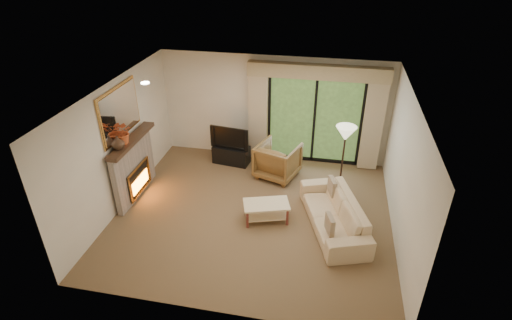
% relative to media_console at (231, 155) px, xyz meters
% --- Properties ---
extents(floor, '(5.50, 5.50, 0.00)m').
position_rel_media_console_xyz_m(floor, '(0.95, -1.95, -0.22)').
color(floor, brown).
rests_on(floor, ground).
extents(ceiling, '(5.50, 5.50, 0.00)m').
position_rel_media_console_xyz_m(ceiling, '(0.95, -1.95, 2.38)').
color(ceiling, silver).
rests_on(ceiling, ground).
extents(wall_back, '(5.00, 0.00, 5.00)m').
position_rel_media_console_xyz_m(wall_back, '(0.95, 0.55, 1.08)').
color(wall_back, beige).
rests_on(wall_back, ground).
extents(wall_front, '(5.00, 0.00, 5.00)m').
position_rel_media_console_xyz_m(wall_front, '(0.95, -4.45, 1.08)').
color(wall_front, beige).
rests_on(wall_front, ground).
extents(wall_left, '(0.00, 5.00, 5.00)m').
position_rel_media_console_xyz_m(wall_left, '(-1.80, -1.95, 1.08)').
color(wall_left, beige).
rests_on(wall_left, ground).
extents(wall_right, '(0.00, 5.00, 5.00)m').
position_rel_media_console_xyz_m(wall_right, '(3.70, -1.95, 1.08)').
color(wall_right, beige).
rests_on(wall_right, ground).
extents(fireplace, '(0.24, 1.70, 1.37)m').
position_rel_media_console_xyz_m(fireplace, '(-1.68, -1.75, 0.46)').
color(fireplace, gray).
rests_on(fireplace, floor).
extents(mirror, '(0.07, 1.45, 1.02)m').
position_rel_media_console_xyz_m(mirror, '(-1.76, -1.75, 1.73)').
color(mirror, '#CB9246').
rests_on(mirror, wall_left).
extents(sliding_door, '(2.26, 0.10, 2.16)m').
position_rel_media_console_xyz_m(sliding_door, '(1.95, 0.50, 0.88)').
color(sliding_door, black).
rests_on(sliding_door, floor).
extents(curtain_left, '(0.45, 0.18, 2.35)m').
position_rel_media_console_xyz_m(curtain_left, '(0.60, 0.39, 0.98)').
color(curtain_left, tan).
rests_on(curtain_left, floor).
extents(curtain_right, '(0.45, 0.18, 2.35)m').
position_rel_media_console_xyz_m(curtain_right, '(3.30, 0.39, 0.98)').
color(curtain_right, tan).
rests_on(curtain_right, floor).
extents(cornice, '(3.20, 0.24, 0.32)m').
position_rel_media_console_xyz_m(cornice, '(1.95, 0.41, 2.10)').
color(cornice, tan).
rests_on(cornice, wall_back).
extents(media_console, '(0.93, 0.52, 0.44)m').
position_rel_media_console_xyz_m(media_console, '(0.00, 0.00, 0.00)').
color(media_console, black).
rests_on(media_console, floor).
extents(tv, '(0.98, 0.26, 0.56)m').
position_rel_media_console_xyz_m(tv, '(0.00, -0.00, 0.50)').
color(tv, black).
rests_on(tv, media_console).
extents(armchair, '(1.12, 1.14, 0.83)m').
position_rel_media_console_xyz_m(armchair, '(1.22, -0.40, 0.19)').
color(armchair, brown).
rests_on(armchair, floor).
extents(sofa, '(1.48, 2.30, 0.62)m').
position_rel_media_console_xyz_m(sofa, '(2.56, -2.04, 0.09)').
color(sofa, '#CFB085').
rests_on(sofa, floor).
extents(pillow_near, '(0.19, 0.35, 0.34)m').
position_rel_media_console_xyz_m(pillow_near, '(2.49, -2.65, 0.30)').
color(pillow_near, brown).
rests_on(pillow_near, sofa).
extents(pillow_far, '(0.20, 0.35, 0.34)m').
position_rel_media_console_xyz_m(pillow_far, '(2.49, -1.42, 0.30)').
color(pillow_far, brown).
rests_on(pillow_far, sofa).
extents(coffee_table, '(0.99, 0.73, 0.40)m').
position_rel_media_console_xyz_m(coffee_table, '(1.25, -2.10, -0.02)').
color(coffee_table, beige).
rests_on(coffee_table, floor).
extents(floor_lamp, '(0.44, 0.44, 1.60)m').
position_rel_media_console_xyz_m(floor_lamp, '(2.66, -0.82, 0.58)').
color(floor_lamp, '#EEE9BB').
rests_on(floor_lamp, floor).
extents(vase, '(0.32, 0.32, 0.27)m').
position_rel_media_console_xyz_m(vase, '(-1.66, -2.20, 1.28)').
color(vase, '#3C281A').
rests_on(vase, fireplace).
extents(branches, '(0.46, 0.40, 0.49)m').
position_rel_media_console_xyz_m(branches, '(-1.66, -1.96, 1.39)').
color(branches, '#CE5528').
rests_on(branches, fireplace).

